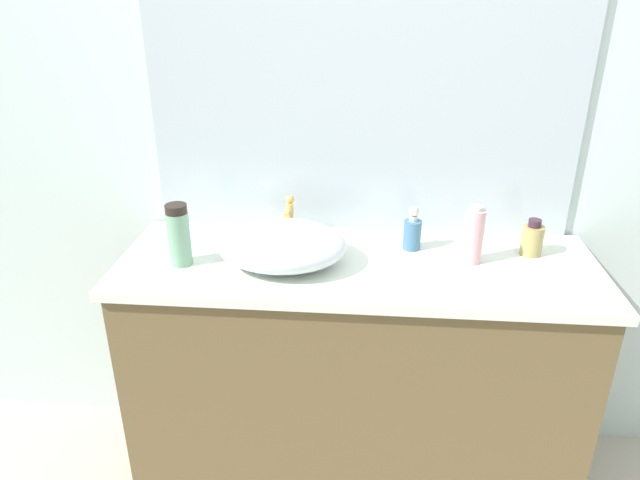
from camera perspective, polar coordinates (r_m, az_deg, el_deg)
The scene contains 9 objects.
bathroom_wall_rear at distance 2.05m, azimuth 4.60°, elevation 11.87°, with size 6.00×0.06×2.60m, color silver.
vanity_counter at distance 2.13m, azimuth 3.32°, elevation -12.98°, with size 1.54×0.54×0.90m.
wall_mirror_panel at distance 1.98m, azimuth 4.29°, elevation 15.62°, with size 1.44×0.01×1.08m, color #B2BCC6.
sink_basin at distance 1.85m, azimuth -3.70°, elevation -0.48°, with size 0.41×0.33×0.13m, color silver.
faucet at distance 2.00m, azimuth -2.96°, elevation 2.43°, with size 0.03×0.12×0.15m.
soap_dispenser at distance 1.97m, azimuth 8.96°, elevation 0.80°, with size 0.06×0.06×0.15m.
lotion_bottle at distance 2.03m, azimuth 19.91°, elevation 0.09°, with size 0.07×0.07×0.12m.
perfume_bottle at distance 1.90m, azimuth 14.70°, elevation 0.41°, with size 0.06×0.06×0.19m.
spray_can at distance 1.88m, azimuth -13.56°, elevation 0.46°, with size 0.07×0.07×0.20m.
Camera 1 is at (0.01, -1.27, 1.75)m, focal length 32.95 mm.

